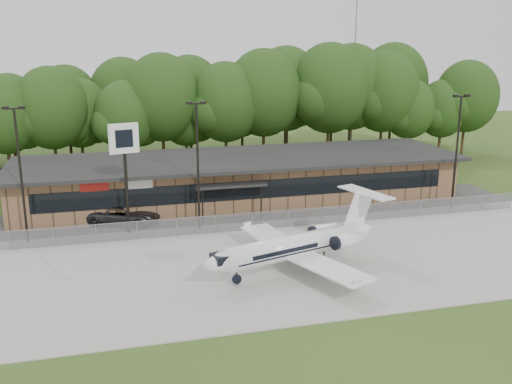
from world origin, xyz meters
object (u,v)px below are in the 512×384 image
object	(u,v)px
terminal	(239,178)
suv	(124,215)
business_jet	(299,246)
pole_sign	(124,150)

from	to	relation	value
terminal	suv	xyz separation A→B (m)	(-10.82, -4.70, -1.36)
business_jet	pole_sign	size ratio (longest dim) A/B	1.60
business_jet	terminal	bearing A→B (deg)	73.18
business_jet	pole_sign	distance (m)	15.63
terminal	business_jet	xyz separation A→B (m)	(-0.06, -17.62, -0.48)
terminal	suv	world-z (taller)	terminal
pole_sign	terminal	bearing A→B (deg)	20.29
terminal	suv	bearing A→B (deg)	-156.53
terminal	suv	size ratio (longest dim) A/B	6.95
suv	business_jet	bearing A→B (deg)	-119.23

